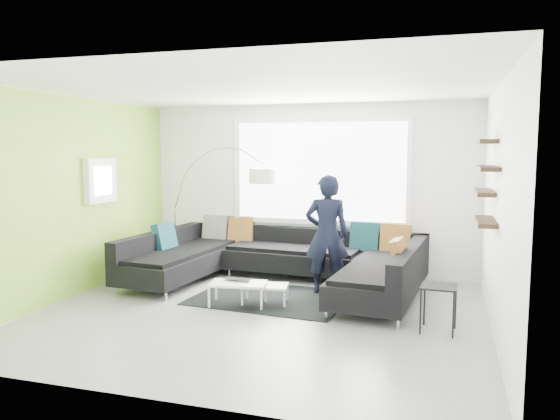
# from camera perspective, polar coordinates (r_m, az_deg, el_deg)

# --- Properties ---
(ground) EXTENTS (5.50, 5.50, 0.00)m
(ground) POSITION_cam_1_polar(r_m,az_deg,el_deg) (7.00, -2.17, -10.76)
(ground) COLOR slate
(ground) RESTS_ON ground
(room_shell) EXTENTS (5.54, 5.04, 2.82)m
(room_shell) POSITION_cam_1_polar(r_m,az_deg,el_deg) (6.87, -1.37, 4.27)
(room_shell) COLOR white
(room_shell) RESTS_ON ground
(sectional_sofa) EXTENTS (4.33, 2.89, 0.89)m
(sectional_sofa) POSITION_cam_1_polar(r_m,az_deg,el_deg) (8.11, -0.49, -5.50)
(sectional_sofa) COLOR black
(sectional_sofa) RESTS_ON ground
(rug) EXTENTS (2.20, 1.68, 0.01)m
(rug) POSITION_cam_1_polar(r_m,az_deg,el_deg) (7.68, -0.97, -9.16)
(rug) COLOR black
(rug) RESTS_ON ground
(coffee_table) EXTENTS (1.02, 0.70, 0.31)m
(coffee_table) POSITION_cam_1_polar(r_m,az_deg,el_deg) (7.35, -2.99, -8.68)
(coffee_table) COLOR silver
(coffee_table) RESTS_ON ground
(arc_lamp) EXTENTS (2.10, 1.19, 2.10)m
(arc_lamp) POSITION_cam_1_polar(r_m,az_deg,el_deg) (9.47, -10.97, 0.14)
(arc_lamp) COLOR white
(arc_lamp) RESTS_ON ground
(side_table) EXTENTS (0.42, 0.42, 0.53)m
(side_table) POSITION_cam_1_polar(r_m,az_deg,el_deg) (6.52, 16.22, -9.86)
(side_table) COLOR black
(side_table) RESTS_ON ground
(person) EXTENTS (0.82, 0.71, 1.70)m
(person) POSITION_cam_1_polar(r_m,az_deg,el_deg) (7.80, 4.92, -2.57)
(person) COLOR black
(person) RESTS_ON ground
(laptop) EXTENTS (0.37, 0.25, 0.03)m
(laptop) POSITION_cam_1_polar(r_m,az_deg,el_deg) (7.33, -4.59, -7.37)
(laptop) COLOR black
(laptop) RESTS_ON coffee_table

